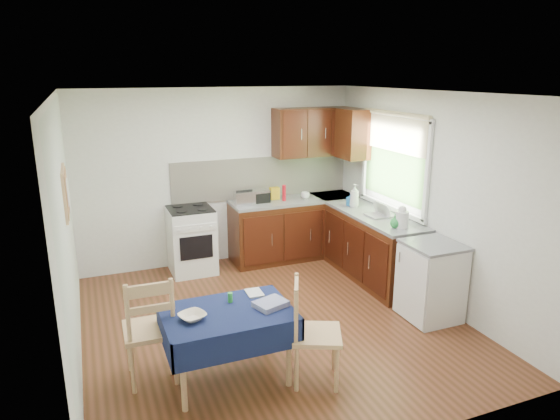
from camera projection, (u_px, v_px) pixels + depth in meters
name	position (u px, v px, depth m)	size (l,w,h in m)	color
floor	(272.00, 322.00, 5.58)	(4.20, 4.20, 0.00)	#492913
ceiling	(271.00, 93.00, 4.91)	(4.00, 4.20, 0.02)	white
wall_back	(219.00, 177.00, 7.12)	(4.00, 0.02, 2.50)	silver
wall_front	(383.00, 295.00, 3.37)	(4.00, 0.02, 2.50)	silver
wall_left	(66.00, 237.00, 4.52)	(0.02, 4.20, 2.50)	silver
wall_right	(428.00, 198.00, 5.96)	(0.02, 4.20, 2.50)	silver
base_cabinets	(329.00, 238.00, 7.07)	(1.90, 2.30, 0.86)	black
worktop_back	(295.00, 200.00, 7.33)	(1.90, 0.60, 0.04)	slate
worktop_right	(375.00, 216.00, 6.53)	(0.60, 1.70, 0.04)	slate
worktop_corner	(334.00, 196.00, 7.56)	(0.60, 0.60, 0.04)	slate
splashback	(262.00, 177.00, 7.35)	(2.70, 0.02, 0.60)	beige
upper_cabinets	(325.00, 132.00, 7.24)	(1.20, 0.85, 0.70)	black
stove	(192.00, 240.00, 6.88)	(0.60, 0.61, 0.92)	white
window	(394.00, 156.00, 6.47)	(0.04, 1.48, 1.26)	#365B25
fridge	(431.00, 281.00, 5.58)	(0.58, 0.60, 0.89)	white
corkboard	(66.00, 193.00, 4.71)	(0.04, 0.62, 0.47)	tan
dining_table	(228.00, 322.00, 4.39)	(1.13, 0.77, 0.68)	#101840
chair_far	(150.00, 326.00, 4.38)	(0.46, 0.46, 1.03)	tan
chair_near	(311.00, 329.00, 4.40)	(0.56, 0.56, 0.97)	tan
toaster	(244.00, 198.00, 6.96)	(0.28, 0.17, 0.22)	silver
sandwich_press	(258.00, 196.00, 7.14)	(0.30, 0.26, 0.17)	black
sauce_bottle	(284.00, 193.00, 7.18)	(0.05, 0.05, 0.23)	red
yellow_packet	(275.00, 193.00, 7.28)	(0.13, 0.09, 0.18)	yellow
dish_rack	(381.00, 214.00, 6.46)	(0.37, 0.28, 0.18)	#95959A
kettle	(402.00, 218.00, 5.94)	(0.16, 0.16, 0.27)	white
cup	(305.00, 195.00, 7.32)	(0.13, 0.13, 0.10)	white
soap_bottle_a	(354.00, 196.00, 6.83)	(0.12, 0.13, 0.32)	white
soap_bottle_b	(351.00, 199.00, 6.92)	(0.08, 0.09, 0.19)	#1B5FA3
soap_bottle_c	(396.00, 221.00, 5.95)	(0.13, 0.13, 0.17)	green
plate_bowl	(192.00, 317.00, 4.21)	(0.22, 0.22, 0.05)	#F7E5CA
book	(247.00, 294.00, 4.68)	(0.15, 0.20, 0.02)	white
spice_jar	(230.00, 297.00, 4.52)	(0.04, 0.04, 0.09)	green
tea_towel	(271.00, 304.00, 4.44)	(0.27, 0.22, 0.05)	navy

